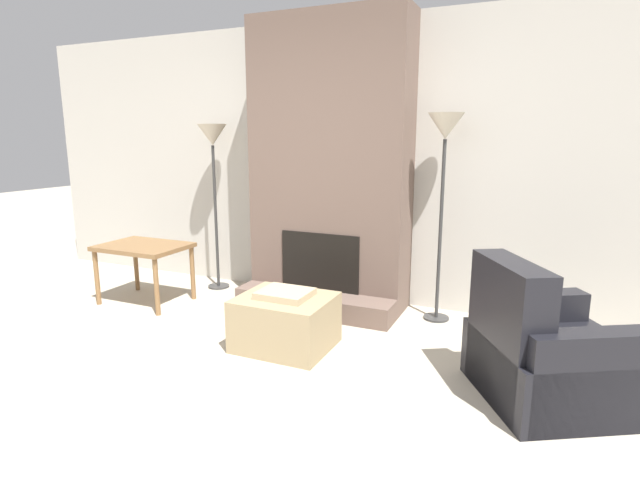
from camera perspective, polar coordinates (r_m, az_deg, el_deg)
name	(u,v)px	position (r m, az deg, el deg)	size (l,w,h in m)	color
ground_plane	(152,436)	(2.98, -18.69, -20.45)	(24.00, 24.00, 0.00)	#B2A893
wall_back	(340,164)	(4.81, 2.31, 8.72)	(7.25, 0.06, 2.60)	#BCB7AD
fireplace	(329,172)	(4.56, 1.05, 7.83)	(1.46, 0.73, 2.60)	brown
ottoman	(285,321)	(3.78, -3.98, -9.21)	(0.68, 0.58, 0.44)	#998460
armchair	(544,357)	(3.33, 24.20, -12.10)	(1.12, 1.12, 0.86)	black
side_table	(144,252)	(4.98, -19.50, -1.29)	(0.79, 0.58, 0.56)	brown
floor_lamp_left	(213,148)	(5.15, -12.16, 10.29)	(0.29, 0.29, 1.67)	#333333
floor_lamp_right	(445,143)	(4.23, 14.08, 10.73)	(0.29, 0.29, 1.74)	#333333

